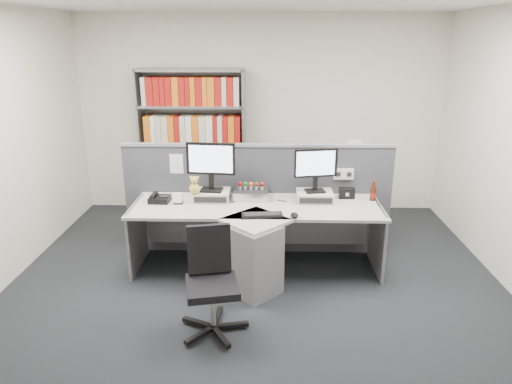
{
  "coord_description": "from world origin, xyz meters",
  "views": [
    {
      "loc": [
        0.12,
        -3.76,
        2.38
      ],
      "look_at": [
        0.0,
        0.65,
        0.92
      ],
      "focal_mm": 32.86,
      "sensor_mm": 36.0,
      "label": 1
    }
  ],
  "objects_px": {
    "monitor_right": "(316,166)",
    "speaker": "(347,193)",
    "desk_calendar": "(178,199)",
    "filing_cabinet": "(351,202)",
    "cola_bottle": "(373,193)",
    "desk": "(256,237)",
    "mouse": "(294,215)",
    "desk_phone": "(159,199)",
    "monitor_left": "(211,163)",
    "keyboard": "(262,215)",
    "shelving_unit": "(193,146)",
    "office_chair": "(211,278)",
    "desktop_pc": "(251,193)",
    "desk_fan": "(354,153)"
  },
  "relations": [
    {
      "from": "monitor_left",
      "to": "monitor_right",
      "type": "xyz_separation_m",
      "value": [
        1.1,
        -0.0,
        -0.03
      ]
    },
    {
      "from": "desktop_pc",
      "to": "shelving_unit",
      "type": "height_order",
      "value": "shelving_unit"
    },
    {
      "from": "desktop_pc",
      "to": "office_chair",
      "type": "xyz_separation_m",
      "value": [
        -0.28,
        -1.36,
        -0.3
      ]
    },
    {
      "from": "mouse",
      "to": "desk_fan",
      "type": "relative_size",
      "value": 0.25
    },
    {
      "from": "monitor_left",
      "to": "desk_phone",
      "type": "xyz_separation_m",
      "value": [
        -0.55,
        -0.08,
        -0.38
      ]
    },
    {
      "from": "shelving_unit",
      "to": "office_chair",
      "type": "relative_size",
      "value": 2.27
    },
    {
      "from": "desk",
      "to": "mouse",
      "type": "bearing_deg",
      "value": -17.1
    },
    {
      "from": "desk_fan",
      "to": "office_chair",
      "type": "relative_size",
      "value": 0.54
    },
    {
      "from": "speaker",
      "to": "monitor_left",
      "type": "bearing_deg",
      "value": -176.36
    },
    {
      "from": "desktop_pc",
      "to": "filing_cabinet",
      "type": "height_order",
      "value": "desktop_pc"
    },
    {
      "from": "filing_cabinet",
      "to": "speaker",
      "type": "bearing_deg",
      "value": -103.9
    },
    {
      "from": "desk",
      "to": "monitor_left",
      "type": "xyz_separation_m",
      "value": [
        -0.48,
        0.38,
        0.68
      ]
    },
    {
      "from": "monitor_right",
      "to": "keyboard",
      "type": "distance_m",
      "value": 0.82
    },
    {
      "from": "desk_calendar",
      "to": "filing_cabinet",
      "type": "xyz_separation_m",
      "value": [
        2.02,
        1.15,
        -0.42
      ]
    },
    {
      "from": "desk",
      "to": "cola_bottle",
      "type": "bearing_deg",
      "value": 18.26
    },
    {
      "from": "mouse",
      "to": "desk_phone",
      "type": "bearing_deg",
      "value": 163.55
    },
    {
      "from": "monitor_left",
      "to": "desk_phone",
      "type": "height_order",
      "value": "monitor_left"
    },
    {
      "from": "office_chair",
      "to": "filing_cabinet",
      "type": "bearing_deg",
      "value": 55.89
    },
    {
      "from": "desk_fan",
      "to": "desktop_pc",
      "type": "bearing_deg",
      "value": -143.73
    },
    {
      "from": "desk",
      "to": "filing_cabinet",
      "type": "bearing_deg",
      "value": 49.39
    },
    {
      "from": "desk_calendar",
      "to": "speaker",
      "type": "distance_m",
      "value": 1.81
    },
    {
      "from": "desk",
      "to": "speaker",
      "type": "height_order",
      "value": "speaker"
    },
    {
      "from": "cola_bottle",
      "to": "filing_cabinet",
      "type": "height_order",
      "value": "cola_bottle"
    },
    {
      "from": "desk",
      "to": "office_chair",
      "type": "distance_m",
      "value": 0.95
    },
    {
      "from": "keyboard",
      "to": "filing_cabinet",
      "type": "xyz_separation_m",
      "value": [
        1.14,
        1.49,
        -0.38
      ]
    },
    {
      "from": "mouse",
      "to": "desk_phone",
      "type": "distance_m",
      "value": 1.47
    },
    {
      "from": "desk_phone",
      "to": "shelving_unit",
      "type": "height_order",
      "value": "shelving_unit"
    },
    {
      "from": "monitor_right",
      "to": "speaker",
      "type": "xyz_separation_m",
      "value": [
        0.35,
        0.09,
        -0.32
      ]
    },
    {
      "from": "cola_bottle",
      "to": "desktop_pc",
      "type": "bearing_deg",
      "value": 177.31
    },
    {
      "from": "desktop_pc",
      "to": "desk_fan",
      "type": "distance_m",
      "value": 1.59
    },
    {
      "from": "speaker",
      "to": "desk_fan",
      "type": "bearing_deg",
      "value": 76.09
    },
    {
      "from": "desk_phone",
      "to": "desk_calendar",
      "type": "bearing_deg",
      "value": -14.72
    },
    {
      "from": "mouse",
      "to": "desk_calendar",
      "type": "relative_size",
      "value": 1.02
    },
    {
      "from": "mouse",
      "to": "desk_fan",
      "type": "height_order",
      "value": "desk_fan"
    },
    {
      "from": "monitor_right",
      "to": "cola_bottle",
      "type": "height_order",
      "value": "monitor_right"
    },
    {
      "from": "desktop_pc",
      "to": "office_chair",
      "type": "height_order",
      "value": "office_chair"
    },
    {
      "from": "desktop_pc",
      "to": "desk_fan",
      "type": "xyz_separation_m",
      "value": [
        1.27,
        0.93,
        0.23
      ]
    },
    {
      "from": "monitor_left",
      "to": "monitor_right",
      "type": "relative_size",
      "value": 1.12
    },
    {
      "from": "monitor_left",
      "to": "keyboard",
      "type": "relative_size",
      "value": 1.27
    },
    {
      "from": "desk",
      "to": "mouse",
      "type": "xyz_separation_m",
      "value": [
        0.38,
        -0.12,
        0.29
      ]
    },
    {
      "from": "monitor_left",
      "to": "filing_cabinet",
      "type": "xyz_separation_m",
      "value": [
        1.68,
        1.02,
        -0.78
      ]
    },
    {
      "from": "filing_cabinet",
      "to": "office_chair",
      "type": "relative_size",
      "value": 0.79
    },
    {
      "from": "filing_cabinet",
      "to": "office_chair",
      "type": "xyz_separation_m",
      "value": [
        -1.55,
        -2.29,
        0.12
      ]
    },
    {
      "from": "desk_phone",
      "to": "monitor_left",
      "type": "bearing_deg",
      "value": 8.58
    },
    {
      "from": "keyboard",
      "to": "cola_bottle",
      "type": "relative_size",
      "value": 1.88
    },
    {
      "from": "desktop_pc",
      "to": "filing_cabinet",
      "type": "bearing_deg",
      "value": 36.29
    },
    {
      "from": "desk_fan",
      "to": "desk_phone",
      "type": "bearing_deg",
      "value": -153.81
    },
    {
      "from": "office_chair",
      "to": "shelving_unit",
      "type": "bearing_deg",
      "value": 101.37
    },
    {
      "from": "monitor_right",
      "to": "office_chair",
      "type": "xyz_separation_m",
      "value": [
        -0.97,
        -1.27,
        -0.63
      ]
    },
    {
      "from": "filing_cabinet",
      "to": "office_chair",
      "type": "distance_m",
      "value": 2.77
    }
  ]
}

